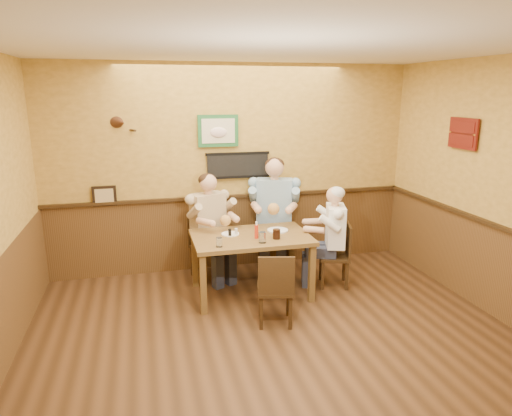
{
  "coord_description": "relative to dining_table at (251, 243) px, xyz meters",
  "views": [
    {
      "loc": [
        -1.21,
        -3.57,
        2.43
      ],
      "look_at": [
        0.06,
        1.45,
        1.1
      ],
      "focal_mm": 32.0,
      "sensor_mm": 36.0,
      "label": 1
    }
  ],
  "objects": [
    {
      "name": "chair_back_right",
      "position": [
        0.5,
        0.73,
        -0.16
      ],
      "size": [
        0.57,
        0.57,
        0.99
      ],
      "primitive_type": null,
      "rotation": [
        0.0,
        0.0,
        -0.31
      ],
      "color": "#372511",
      "rests_on": "ground"
    },
    {
      "name": "hot_sauce_bottle",
      "position": [
        0.04,
        -0.12,
        0.18
      ],
      "size": [
        0.05,
        0.05,
        0.18
      ],
      "primitive_type": "cylinder",
      "rotation": [
        0.0,
        0.0,
        -0.15
      ],
      "color": "red",
      "rests_on": "dining_table"
    },
    {
      "name": "chair_right_end",
      "position": [
        1.09,
        -0.01,
        -0.25
      ],
      "size": [
        0.47,
        0.47,
        0.81
      ],
      "primitive_type": null,
      "rotation": [
        0.0,
        0.0,
        -1.88
      ],
      "color": "#372511",
      "rests_on": "ground"
    },
    {
      "name": "dining_table",
      "position": [
        0.0,
        0.0,
        0.0
      ],
      "size": [
        1.4,
        0.9,
        0.75
      ],
      "color": "brown",
      "rests_on": "ground"
    },
    {
      "name": "plate_far_right",
      "position": [
        0.36,
        0.1,
        0.1
      ],
      "size": [
        0.29,
        0.29,
        0.02
      ],
      "primitive_type": "cylinder",
      "rotation": [
        0.0,
        0.0,
        0.15
      ],
      "color": "silver",
      "rests_on": "dining_table"
    },
    {
      "name": "water_glass_left",
      "position": [
        -0.44,
        -0.31,
        0.15
      ],
      "size": [
        0.09,
        0.09,
        0.11
      ],
      "primitive_type": "cylinder",
      "rotation": [
        0.0,
        0.0,
        -0.43
      ],
      "color": "white",
      "rests_on": "dining_table"
    },
    {
      "name": "diner_blue_polo",
      "position": [
        0.5,
        0.73,
        0.05
      ],
      "size": [
        0.82,
        0.82,
        1.41
      ],
      "primitive_type": null,
      "rotation": [
        0.0,
        0.0,
        -0.31
      ],
      "color": "#80A3C0",
      "rests_on": "ground"
    },
    {
      "name": "plate_far_left",
      "position": [
        -0.23,
        0.1,
        0.1
      ],
      "size": [
        0.26,
        0.26,
        0.01
      ],
      "primitive_type": "cylinder",
      "rotation": [
        0.0,
        0.0,
        0.24
      ],
      "color": "white",
      "rests_on": "dining_table"
    },
    {
      "name": "chair_back_left",
      "position": [
        -0.42,
        0.65,
        -0.21
      ],
      "size": [
        0.53,
        0.53,
        0.89
      ],
      "primitive_type": null,
      "rotation": [
        0.0,
        0.0,
        0.38
      ],
      "color": "#372511",
      "rests_on": "ground"
    },
    {
      "name": "salt_shaker",
      "position": [
        -0.17,
        0.04,
        0.14
      ],
      "size": [
        0.04,
        0.04,
        0.09
      ],
      "primitive_type": "cylinder",
      "rotation": [
        0.0,
        0.0,
        -0.29
      ],
      "color": "silver",
      "rests_on": "dining_table"
    },
    {
      "name": "diner_white_elder",
      "position": [
        1.09,
        -0.01,
        -0.08
      ],
      "size": [
        0.67,
        0.67,
        1.16
      ],
      "primitive_type": null,
      "rotation": [
        0.0,
        0.0,
        -1.88
      ],
      "color": "white",
      "rests_on": "ground"
    },
    {
      "name": "water_glass_mid",
      "position": [
        0.06,
        -0.29,
        0.15
      ],
      "size": [
        0.09,
        0.09,
        0.13
      ],
      "primitive_type": "cylinder",
      "rotation": [
        0.0,
        0.0,
        0.1
      ],
      "color": "silver",
      "rests_on": "dining_table"
    },
    {
      "name": "diner_tan_shirt",
      "position": [
        -0.42,
        0.65,
        -0.03
      ],
      "size": [
        0.76,
        0.76,
        1.27
      ],
      "primitive_type": null,
      "rotation": [
        0.0,
        0.0,
        0.38
      ],
      "color": "beige",
      "rests_on": "ground"
    },
    {
      "name": "chair_near_side",
      "position": [
        0.08,
        -0.77,
        -0.25
      ],
      "size": [
        0.45,
        0.45,
        0.81
      ],
      "primitive_type": null,
      "rotation": [
        0.0,
        0.0,
        2.91
      ],
      "color": "#372511",
      "rests_on": "ground"
    },
    {
      "name": "room",
      "position": [
        0.12,
        -1.33,
        1.03
      ],
      "size": [
        5.02,
        5.03,
        2.81
      ],
      "color": "#372110",
      "rests_on": "ground"
    },
    {
      "name": "pepper_shaker",
      "position": [
        -0.25,
        0.02,
        0.14
      ],
      "size": [
        0.05,
        0.05,
        0.1
      ],
      "primitive_type": "cylinder",
      "rotation": [
        0.0,
        0.0,
        -0.37
      ],
      "color": "black",
      "rests_on": "dining_table"
    },
    {
      "name": "cola_tumbler",
      "position": [
        0.26,
        -0.19,
        0.15
      ],
      "size": [
        0.11,
        0.11,
        0.12
      ],
      "primitive_type": "cylinder",
      "rotation": [
        0.0,
        0.0,
        0.32
      ],
      "color": "black",
      "rests_on": "dining_table"
    }
  ]
}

